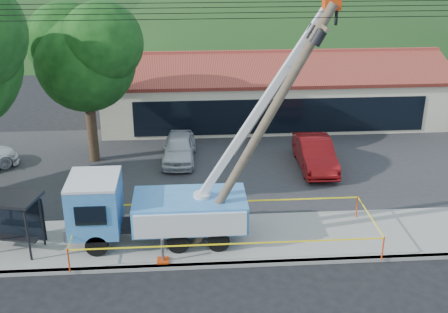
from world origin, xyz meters
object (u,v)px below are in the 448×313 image
object	(u,v)px
car_red	(314,169)
utility_truck	(154,205)
car_silver	(180,162)
bus_shelter	(10,209)
leaning_pole	(266,121)

from	to	relation	value
car_red	utility_truck	bearing A→B (deg)	-139.17
utility_truck	car_red	size ratio (longest dim) A/B	2.14
car_silver	car_red	xyz separation A→B (m)	(7.34, -1.50, 0.00)
bus_shelter	car_silver	size ratio (longest dim) A/B	0.64
leaning_pole	car_red	distance (m)	10.08
car_silver	utility_truck	bearing A→B (deg)	-93.45
utility_truck	leaning_pole	world-z (taller)	utility_truck
bus_shelter	car_silver	bearing A→B (deg)	66.61
leaning_pole	car_silver	size ratio (longest dim) A/B	2.25
bus_shelter	car_red	world-z (taller)	bus_shelter
leaning_pole	bus_shelter	distance (m)	10.76
car_silver	car_red	distance (m)	7.49
utility_truck	car_silver	distance (m)	8.73
utility_truck	car_red	world-z (taller)	utility_truck
leaning_pole	bus_shelter	bearing A→B (deg)	178.45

